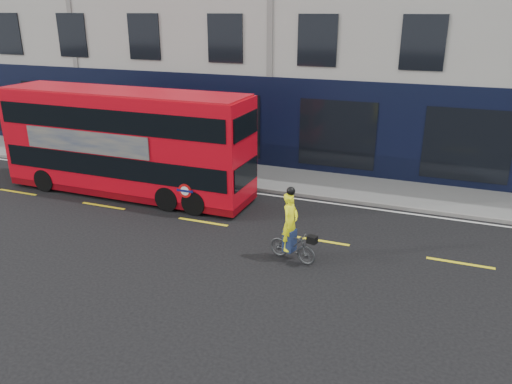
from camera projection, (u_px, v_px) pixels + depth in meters
The scene contains 7 objects.
ground at pixel (181, 240), 15.28m from camera, with size 120.00×120.00×0.00m, color black.
pavement at pixel (257, 176), 20.96m from camera, with size 60.00×3.00×0.12m, color gray.
kerb at pixel (243, 187), 19.64m from camera, with size 60.00×0.12×0.13m, color gray.
road_edge_line at pixel (240, 191), 19.40m from camera, with size 58.00×0.10×0.01m, color silver.
lane_dashes at pixel (203, 222), 16.60m from camera, with size 58.00×0.12×0.01m, color yellow, non-canonical shape.
bus at pixel (126, 142), 18.52m from camera, with size 9.78×2.34×3.93m.
cyclist at pixel (291, 236), 13.83m from camera, with size 1.52×0.76×2.18m.
Camera 1 is at (7.13, -12.09, 6.65)m, focal length 35.00 mm.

